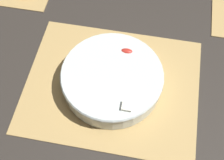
# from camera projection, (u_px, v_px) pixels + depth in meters

# --- Properties ---
(ground_plane) EXTENTS (6.00, 6.00, 0.00)m
(ground_plane) POSITION_uv_depth(u_px,v_px,m) (112.00, 85.00, 0.85)
(ground_plane) COLOR #2D2823
(bamboo_mat_center) EXTENTS (0.46, 0.37, 0.01)m
(bamboo_mat_center) POSITION_uv_depth(u_px,v_px,m) (112.00, 85.00, 0.84)
(bamboo_mat_center) COLOR tan
(bamboo_mat_center) RESTS_ON ground_plane
(fruit_salad_bowl) EXTENTS (0.27, 0.27, 0.07)m
(fruit_salad_bowl) POSITION_uv_depth(u_px,v_px,m) (112.00, 78.00, 0.81)
(fruit_salad_bowl) COLOR silver
(fruit_salad_bowl) RESTS_ON bamboo_mat_center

